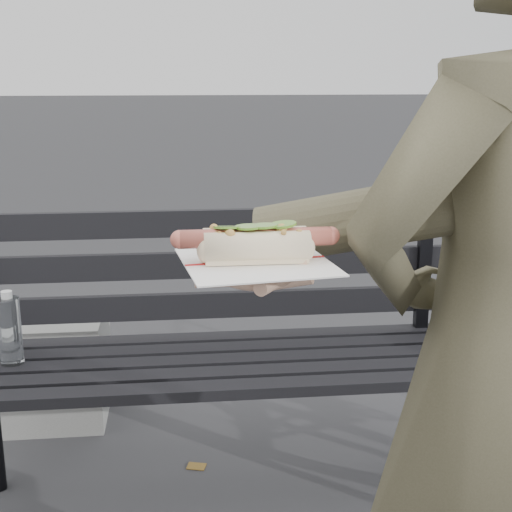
# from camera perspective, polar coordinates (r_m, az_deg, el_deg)

# --- Properties ---
(park_bench) EXTENTS (1.50, 0.44, 0.88)m
(park_bench) POSITION_cam_1_polar(r_m,az_deg,el_deg) (2.10, -3.91, -6.34)
(park_bench) COLOR black
(park_bench) RESTS_ON ground
(person) EXTENTS (0.69, 0.57, 1.62)m
(person) POSITION_cam_1_polar(r_m,az_deg,el_deg) (1.19, 19.11, -9.07)
(person) COLOR #484530
(person) RESTS_ON ground
(held_hotdog) EXTENTS (0.63, 0.30, 0.20)m
(held_hotdog) POSITION_cam_1_polar(r_m,az_deg,el_deg) (1.03, 10.40, 2.84)
(held_hotdog) COLOR #484530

